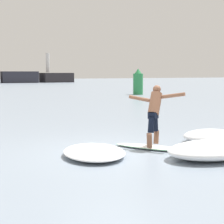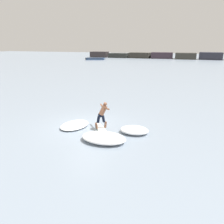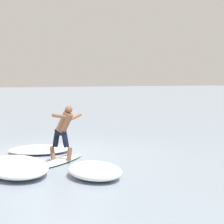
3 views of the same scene
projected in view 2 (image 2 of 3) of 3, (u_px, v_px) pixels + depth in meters
The scene contains 8 objects.
ground_plane at pixel (86, 126), 12.95m from camera, with size 200.00×200.00×0.00m, color #8291A2.
rock_jetty_breakwater at pixel (166, 56), 69.08m from camera, with size 48.94×4.89×5.59m.
surfboard at pixel (101, 129), 12.37m from camera, with size 1.59×1.99×0.23m.
surfer at pixel (103, 113), 12.16m from camera, with size 1.00×1.20×1.50m.
fishing_boat_near_jetty at pixel (95, 59), 63.51m from camera, with size 5.79×3.42×0.67m.
wave_foam_at_tail at pixel (75, 125), 12.82m from camera, with size 1.79×2.18×0.20m.
wave_foam_at_nose at pixel (104, 138), 10.87m from camera, with size 2.29×1.46×0.38m.
wave_foam_beside at pixel (134, 130), 11.88m from camera, with size 1.61×1.23×0.35m.
Camera 2 is at (5.42, -10.92, 4.70)m, focal length 35.00 mm.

